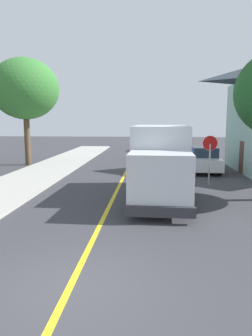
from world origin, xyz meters
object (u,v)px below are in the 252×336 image
Objects in this scene: parked_car_near at (156,160)px; parked_car_furthest at (153,141)px; parked_car_mid at (161,150)px; parked_car_far at (151,144)px; parked_van_across at (204,160)px; street_tree_down_block at (25,89)px; box_truck at (160,158)px; stop_sign at (210,151)px.

parked_car_furthest is (-0.10, 19.79, 0.00)m from parked_car_near.
parked_car_mid and parked_car_far have the same top height.
parked_car_near and parked_van_across have the same top height.
parked_van_across is 0.55× the size of street_tree_down_block.
parked_van_across is (3.12, 7.36, -0.97)m from box_truck.
parked_car_mid is at bearing -83.07° from parked_car_far.
box_truck is 3.88m from stop_sign.
street_tree_down_block is (-13.03, 2.25, 4.96)m from parked_van_across.
parked_car_furthest is (0.27, 5.68, 0.00)m from parked_car_far.
parked_car_mid is at bearing 111.42° from parked_van_across.
parked_car_near and parked_car_mid have the same top height.
stop_sign is at bearing -95.59° from parked_van_across.
parked_car_far is at bearing -92.73° from parked_car_furthest.
parked_car_furthest is at bearing 90.30° from parked_car_near.
parked_car_far is 5.68m from parked_car_furthest.
parked_car_far is at bearing 104.10° from parked_van_across.
parked_car_furthest is 1.00× the size of parked_van_across.
parked_van_across is (3.17, 0.00, 0.00)m from parked_car_near.
stop_sign is (3.10, -18.66, 1.06)m from parked_car_far.
street_tree_down_block is (-12.58, 6.80, 3.89)m from stop_sign.
box_truck is 8.05m from parked_van_across.
street_tree_down_block reaches higher than box_truck.
parked_car_furthest is at bearing 90.32° from box_truck.
parked_car_mid is at bearing 85.62° from parked_car_near.
street_tree_down_block reaches higher than stop_sign.
box_truck reaches higher than parked_car_near.
box_truck is at bearing -91.91° from parked_car_mid.
parked_car_near is at bearing -88.48° from parked_car_far.
parked_van_across is at bearing 0.06° from parked_car_near.
parked_car_mid is 7.27m from parked_van_across.
parked_car_far and parked_van_across have the same top height.
stop_sign is 0.33× the size of street_tree_down_block.
stop_sign is at bearing -80.57° from parked_car_far.
stop_sign is (2.73, -4.55, 1.06)m from parked_car_near.
parked_car_far is 14.55m from parked_van_across.
parked_car_far is (-0.89, 7.35, 0.00)m from parked_car_mid.
parked_car_furthest is 24.53m from stop_sign.
parked_car_far is 1.01× the size of parked_van_across.
parked_car_mid is 7.40m from parked_car_far.
street_tree_down_block is (-9.75, -17.54, 4.96)m from parked_car_furthest.
parked_car_far is at bearing 96.93° from parked_car_mid.
street_tree_down_block is (-9.86, 2.25, 4.96)m from parked_car_near.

